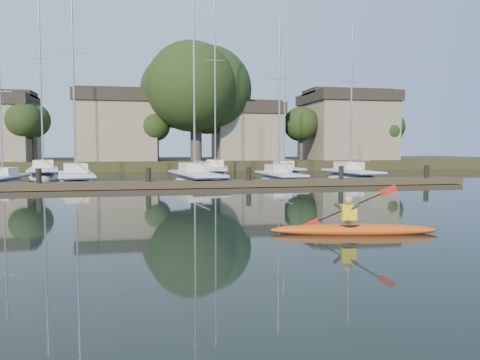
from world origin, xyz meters
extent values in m
plane|color=black|center=(0.00, 0.00, 0.00)|extent=(160.00, 160.00, 0.00)
ellipsoid|color=#DD4E11|center=(2.49, -1.87, 0.10)|extent=(4.64, 1.50, 0.35)
cylinder|color=black|center=(2.34, -1.84, 0.22)|extent=(0.81, 0.81, 0.09)
imported|color=#2F292B|center=(2.34, -1.84, 0.58)|extent=(0.31, 0.40, 1.00)
cube|color=yellow|center=(2.34, -1.84, 0.59)|extent=(0.44, 0.36, 0.41)
sphere|color=tan|center=(2.34, -1.84, 0.94)|extent=(0.23, 0.23, 0.23)
cube|color=#483C29|center=(0.00, 14.00, 0.20)|extent=(34.00, 2.00, 0.35)
cylinder|color=black|center=(-9.00, 14.00, 0.30)|extent=(0.32, 0.32, 1.80)
cylinder|color=black|center=(-3.00, 14.00, 0.30)|extent=(0.32, 0.32, 1.80)
cylinder|color=black|center=(3.00, 14.00, 0.30)|extent=(0.32, 0.32, 1.80)
cylinder|color=black|center=(9.00, 14.00, 0.30)|extent=(0.32, 0.32, 1.80)
cylinder|color=black|center=(15.00, 14.00, 0.30)|extent=(0.32, 0.32, 1.80)
ellipsoid|color=white|center=(-12.31, 18.93, -0.31)|extent=(2.53, 6.76, 1.67)
cube|color=white|center=(-12.31, 18.93, 0.48)|extent=(2.31, 5.57, 0.12)
cube|color=navy|center=(-12.31, 18.93, 0.41)|extent=(2.40, 5.71, 0.07)
cube|color=silver|center=(-12.27, 19.32, 0.81)|extent=(1.42, 1.97, 0.48)
cylinder|color=#9EA0A5|center=(-12.29, 19.12, 4.93)|extent=(0.11, 0.11, 8.81)
cylinder|color=#9EA0A5|center=(-12.29, 19.12, 5.99)|extent=(1.40, 0.17, 0.03)
ellipsoid|color=white|center=(-7.72, 18.93, -0.38)|extent=(3.73, 9.37, 2.04)
cube|color=white|center=(-7.72, 18.93, 0.59)|extent=(3.35, 7.73, 0.15)
cube|color=navy|center=(-7.72, 18.93, 0.50)|extent=(3.47, 7.92, 0.09)
cube|color=silver|center=(-7.82, 19.47, 0.99)|extent=(1.90, 2.77, 0.59)
cylinder|color=#9EA0A5|center=(-7.77, 19.20, 7.08)|extent=(0.13, 0.13, 12.87)
cylinder|color=#9EA0A5|center=(-7.50, 17.58, 1.45)|extent=(0.66, 3.43, 0.09)
cylinder|color=#9EA0A5|center=(-7.77, 19.20, 8.63)|extent=(1.70, 0.32, 0.03)
ellipsoid|color=white|center=(0.19, 18.02, -0.38)|extent=(3.70, 10.00, 2.06)
cube|color=white|center=(0.19, 18.02, 0.60)|extent=(3.33, 8.24, 0.15)
cube|color=navy|center=(0.19, 18.02, 0.51)|extent=(3.45, 8.45, 0.09)
cube|color=silver|center=(0.11, 18.59, 1.00)|extent=(1.91, 2.93, 0.60)
cylinder|color=#9EA0A5|center=(0.15, 18.30, 7.70)|extent=(0.13, 0.13, 14.11)
cylinder|color=#9EA0A5|center=(0.41, 16.57, 1.47)|extent=(0.63, 3.68, 0.09)
cylinder|color=#9EA0A5|center=(0.15, 18.30, 9.40)|extent=(1.72, 0.29, 0.03)
ellipsoid|color=white|center=(6.11, 17.89, -0.34)|extent=(2.37, 7.76, 1.82)
cube|color=white|center=(6.11, 17.89, 0.53)|extent=(2.21, 6.37, 0.13)
cube|color=navy|center=(6.11, 17.89, 0.45)|extent=(2.29, 6.53, 0.08)
cube|color=silver|center=(6.09, 18.35, 0.88)|extent=(1.44, 2.21, 0.53)
cylinder|color=#9EA0A5|center=(6.10, 18.12, 5.85)|extent=(0.12, 0.12, 10.55)
cylinder|color=#9EA0A5|center=(6.17, 16.74, 1.29)|extent=(0.21, 2.92, 0.08)
cylinder|color=#9EA0A5|center=(6.10, 18.12, 7.12)|extent=(1.53, 0.10, 0.03)
ellipsoid|color=white|center=(12.05, 19.07, -0.37)|extent=(2.80, 7.62, 2.03)
cube|color=white|center=(12.05, 19.07, 0.59)|extent=(2.60, 6.27, 0.15)
cube|color=navy|center=(12.05, 19.07, 0.50)|extent=(2.69, 6.43, 0.09)
cube|color=silver|center=(12.01, 19.51, 0.98)|extent=(1.65, 2.20, 0.59)
cylinder|color=#9EA0A5|center=(12.03, 19.29, 5.98)|extent=(0.13, 0.13, 10.67)
cylinder|color=#9EA0A5|center=(12.13, 17.95, 1.44)|extent=(0.30, 2.84, 0.09)
cylinder|color=#9EA0A5|center=(12.03, 19.29, 7.26)|extent=(1.71, 0.16, 0.03)
ellipsoid|color=white|center=(-11.39, 26.90, -0.39)|extent=(4.08, 10.20, 2.10)
cube|color=white|center=(-11.39, 26.90, 0.61)|extent=(3.64, 8.42, 0.15)
cube|color=navy|center=(-11.39, 26.90, 0.52)|extent=(3.77, 8.64, 0.09)
cube|color=silver|center=(-11.50, 27.49, 1.02)|extent=(2.02, 3.02, 0.61)
cylinder|color=#9EA0A5|center=(-11.44, 27.20, 7.85)|extent=(0.13, 0.13, 14.37)
cylinder|color=#9EA0A5|center=(-11.12, 25.44, 1.49)|extent=(0.77, 3.73, 0.09)
cylinder|color=#9EA0A5|center=(-11.44, 27.20, 9.57)|extent=(1.75, 0.35, 0.03)
ellipsoid|color=white|center=(2.79, 26.64, -0.37)|extent=(4.01, 10.91, 2.03)
cube|color=white|center=(2.79, 26.64, 0.59)|extent=(3.58, 8.99, 0.15)
cube|color=navy|center=(2.79, 26.64, 0.50)|extent=(3.70, 9.22, 0.09)
cube|color=silver|center=(2.90, 27.28, 0.98)|extent=(1.98, 3.20, 0.59)
cylinder|color=#9EA0A5|center=(2.84, 26.96, 8.12)|extent=(0.13, 0.13, 14.95)
cylinder|color=#9EA0A5|center=(2.52, 25.06, 1.44)|extent=(0.77, 4.01, 0.09)
cylinder|color=#9EA0A5|center=(2.84, 26.96, 9.91)|extent=(1.69, 0.32, 0.03)
ellipsoid|color=white|center=(9.07, 26.48, -0.34)|extent=(2.03, 7.69, 1.83)
cube|color=white|center=(9.07, 26.48, 0.53)|extent=(1.93, 6.30, 0.13)
cube|color=navy|center=(9.07, 26.48, 0.45)|extent=(2.01, 6.46, 0.08)
cube|color=silver|center=(9.07, 26.94, 0.88)|extent=(1.35, 2.15, 0.53)
cylinder|color=#9EA0A5|center=(9.07, 26.71, 5.86)|extent=(0.12, 0.12, 10.57)
cylinder|color=#9EA0A5|center=(9.07, 25.33, 1.30)|extent=(0.08, 2.92, 0.08)
cylinder|color=#9EA0A5|center=(9.07, 26.71, 7.13)|extent=(1.54, 0.03, 0.03)
cube|color=#2C341A|center=(0.00, 44.00, 0.50)|extent=(90.00, 24.00, 1.00)
cube|color=gray|center=(-6.00, 38.00, 4.00)|extent=(8.00, 8.00, 6.00)
cube|color=#312A23|center=(-6.00, 38.00, 7.60)|extent=(8.40, 8.40, 1.20)
cube|color=gray|center=(8.00, 38.00, 3.50)|extent=(7.00, 7.00, 5.00)
cube|color=#312A23|center=(8.00, 38.00, 6.60)|extent=(7.35, 7.35, 1.20)
cube|color=gray|center=(20.00, 38.00, 4.25)|extent=(9.00, 9.00, 6.50)
cube|color=#312A23|center=(20.00, 38.00, 8.10)|extent=(9.45, 9.45, 1.20)
cylinder|color=#433B36|center=(2.00, 35.00, 3.50)|extent=(1.20, 1.20, 5.00)
sphere|color=black|center=(2.00, 35.00, 8.50)|extent=(8.50, 8.50, 8.50)
cylinder|color=#433B36|center=(-14.00, 36.00, 2.50)|extent=(0.48, 0.48, 3.00)
sphere|color=black|center=(-14.00, 36.00, 5.00)|extent=(3.40, 3.40, 3.40)
cylinder|color=#433B36|center=(-2.00, 35.50, 2.40)|extent=(0.38, 0.38, 2.80)
sphere|color=black|center=(-2.00, 35.50, 4.60)|extent=(2.72, 2.72, 2.72)
cylinder|color=#433B36|center=(14.00, 36.50, 2.60)|extent=(0.50, 0.50, 3.20)
sphere|color=black|center=(14.00, 36.50, 5.25)|extent=(3.57, 3.57, 3.57)
cylinder|color=#433B36|center=(24.00, 35.00, 2.30)|extent=(0.41, 0.41, 2.60)
sphere|color=black|center=(24.00, 35.00, 4.45)|extent=(2.89, 2.89, 2.89)
camera|label=1|loc=(-3.07, -13.71, 2.36)|focal=35.00mm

